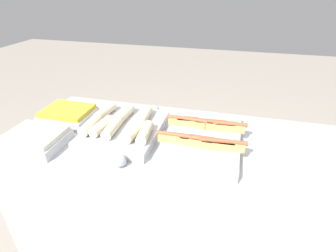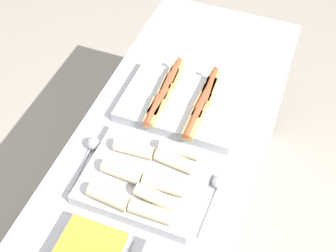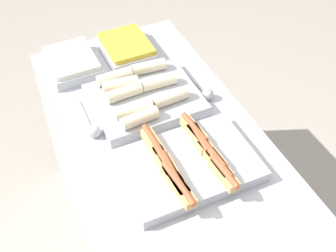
# 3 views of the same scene
# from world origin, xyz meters

# --- Properties ---
(counter) EXTENTS (1.75, 0.76, 0.90)m
(counter) POSITION_xyz_m (0.00, 0.00, 0.45)
(counter) COLOR #B7BABF
(counter) RESTS_ON ground_plane
(tray_hotdogs) EXTENTS (0.42, 0.51, 0.10)m
(tray_hotdogs) POSITION_xyz_m (0.11, -0.00, 0.94)
(tray_hotdogs) COLOR #B7BABF
(tray_hotdogs) RESTS_ON counter
(tray_wraps) EXTENTS (0.37, 0.46, 0.10)m
(tray_wraps) POSITION_xyz_m (-0.31, -0.01, 0.94)
(tray_wraps) COLOR #B7BABF
(tray_wraps) RESTS_ON counter
(tray_side_front) EXTENTS (0.28, 0.23, 0.07)m
(tray_side_front) POSITION_xyz_m (-0.68, -0.21, 0.94)
(tray_side_front) COLOR #B7BABF
(tray_side_front) RESTS_ON counter
(tray_side_back) EXTENTS (0.28, 0.23, 0.07)m
(tray_side_back) POSITION_xyz_m (-0.68, 0.06, 0.94)
(tray_side_back) COLOR #B7BABF
(tray_side_back) RESTS_ON counter
(serving_spoon_near) EXTENTS (0.26, 0.05, 0.05)m
(serving_spoon_near) POSITION_xyz_m (-0.23, -0.26, 0.92)
(serving_spoon_near) COLOR #B2B5BA
(serving_spoon_near) RESTS_ON counter
(serving_spoon_far) EXTENTS (0.25, 0.05, 0.05)m
(serving_spoon_far) POSITION_xyz_m (-0.24, 0.26, 0.93)
(serving_spoon_far) COLOR #B2B5BA
(serving_spoon_far) RESTS_ON counter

